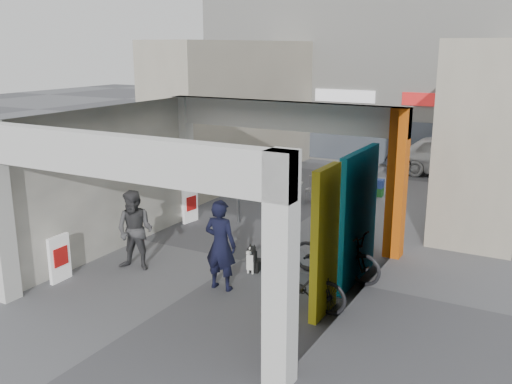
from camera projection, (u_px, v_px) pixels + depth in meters
The scene contains 21 objects.
ground at pixel (241, 260), 13.24m from camera, with size 90.00×90.00×0.00m, color #5E5E63.
arcade_canopy at pixel (243, 173), 11.71m from camera, with size 6.40×6.45×6.40m.
far_building at pixel (407, 66), 24.10m from camera, with size 18.00×4.08×8.00m.
plaza_bldg_left at pixel (238, 110), 21.07m from camera, with size 2.00×9.00×5.00m, color #B6AC97.
plaza_bldg_right at pixel (499, 127), 16.87m from camera, with size 2.00×9.00×5.00m, color #B6AC97.
bollard_left at pixel (239, 208), 15.97m from camera, with size 0.09×0.09×0.86m, color gray.
bollard_center at pixel (284, 215), 15.29m from camera, with size 0.09×0.09×0.84m, color gray.
bollard_right at pixel (347, 222), 14.51m from camera, with size 0.09×0.09×0.94m, color gray.
advert_board_near at pixel (60, 258), 11.97m from camera, with size 0.12×0.55×1.00m.
advert_board_far at pixel (190, 205), 15.98m from camera, with size 0.16×0.56×1.00m.
cafe_set at pixel (293, 192), 18.16m from camera, with size 1.36×1.10×0.82m.
produce_stand at pixel (269, 183), 19.38m from camera, with size 1.12×0.61×0.74m.
crate_stack at pixel (376, 187), 18.83m from camera, with size 0.48×0.39×0.56m.
border_collie at pixel (253, 260), 12.51m from camera, with size 0.24×0.48×0.66m.
man_with_dog at pixel (220, 245), 11.48m from camera, with size 0.69×0.45×1.89m, color black.
man_back_turned at pixel (135, 231), 12.51m from camera, with size 0.87×0.68×1.80m, color #404043.
man_elderly at pixel (361, 219), 13.78m from camera, with size 0.75×0.48×1.53m, color #5371A2.
man_crates at pixel (398, 162), 20.20m from camera, with size 0.96×0.40×1.64m, color black.
bicycle_front at pixel (336, 254), 12.10m from camera, with size 0.71×2.05×1.08m, color black.
bicycle_rear at pixel (304, 282), 10.70m from camera, with size 0.49×1.74×1.05m, color black.
white_van at pixel (452, 156), 21.60m from camera, with size 1.79×4.44×1.51m, color white.
Camera 1 is at (6.30, -10.71, 4.85)m, focal length 40.00 mm.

